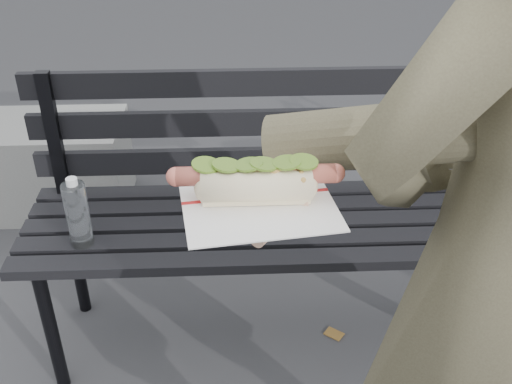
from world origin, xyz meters
TOP-DOWN VIEW (x-y plane):
  - park_bench at (0.05, 0.84)m, footprint 1.50×0.44m
  - person at (0.37, 0.02)m, footprint 0.73×0.60m
  - held_hotdog at (0.16, 0.01)m, footprint 0.63×0.30m

SIDE VIEW (x-z plane):
  - park_bench at x=0.05m, z-range 0.08..0.96m
  - person at x=0.37m, z-range 0.00..1.73m
  - held_hotdog at x=0.16m, z-range 1.02..1.21m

